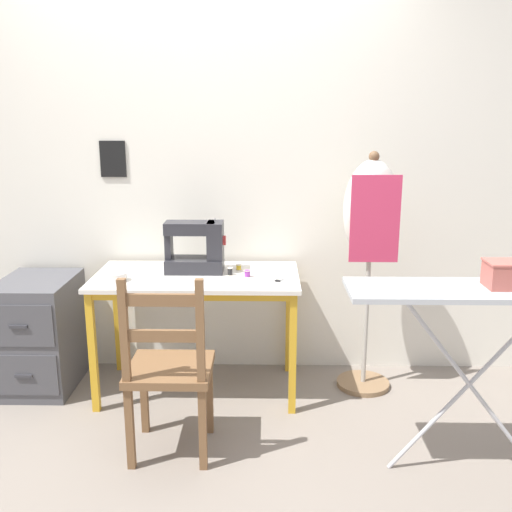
{
  "coord_description": "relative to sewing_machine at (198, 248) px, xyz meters",
  "views": [
    {
      "loc": [
        0.4,
        -2.86,
        1.63
      ],
      "look_at": [
        0.35,
        0.28,
        0.84
      ],
      "focal_mm": 40.0,
      "sensor_mm": 36.0,
      "label": 1
    }
  ],
  "objects": [
    {
      "name": "filing_cabinet",
      "position": [
        -0.97,
        -0.02,
        -0.53
      ],
      "size": [
        0.42,
        0.56,
        0.68
      ],
      "color": "#4C4C51",
      "rests_on": "ground_plane"
    },
    {
      "name": "ground_plane",
      "position": [
        -0.0,
        -0.38,
        -0.86
      ],
      "size": [
        14.0,
        14.0,
        0.0
      ],
      "primitive_type": "plane",
      "color": "gray"
    },
    {
      "name": "thread_spool_far_edge",
      "position": [
        0.29,
        -0.11,
        -0.12
      ],
      "size": [
        0.04,
        0.04,
        0.04
      ],
      "color": "purple",
      "rests_on": "sewing_table"
    },
    {
      "name": "ironing_board",
      "position": [
        1.32,
        -0.85,
        -0.02
      ],
      "size": [
        1.14,
        0.33,
        0.9
      ],
      "color": "#ADB2B7",
      "rests_on": "ground_plane"
    },
    {
      "name": "sewing_table",
      "position": [
        -0.0,
        -0.08,
        -0.22
      ],
      "size": [
        1.18,
        0.62,
        0.72
      ],
      "color": "silver",
      "rests_on": "ground_plane"
    },
    {
      "name": "storage_box",
      "position": [
        1.46,
        -0.84,
        0.09
      ],
      "size": [
        0.22,
        0.14,
        0.12
      ],
      "color": "#AD564C",
      "rests_on": "ironing_board"
    },
    {
      "name": "dress_form",
      "position": [
        1.0,
        -0.01,
        0.15
      ],
      "size": [
        0.32,
        0.32,
        1.43
      ],
      "color": "#846647",
      "rests_on": "ground_plane"
    },
    {
      "name": "scissors",
      "position": [
        0.48,
        -0.18,
        -0.14
      ],
      "size": [
        0.12,
        0.08,
        0.01
      ],
      "color": "silver",
      "rests_on": "sewing_table"
    },
    {
      "name": "wall_back",
      "position": [
        -0.0,
        0.31,
        0.41
      ],
      "size": [
        10.0,
        0.06,
        2.55
      ],
      "color": "silver",
      "rests_on": "ground_plane"
    },
    {
      "name": "thread_spool_mid_table",
      "position": [
        0.23,
        0.04,
        -0.12
      ],
      "size": [
        0.04,
        0.04,
        0.03
      ],
      "color": "yellow",
      "rests_on": "sewing_table"
    },
    {
      "name": "sewing_machine",
      "position": [
        0.0,
        0.0,
        0.0
      ],
      "size": [
        0.35,
        0.19,
        0.32
      ],
      "color": "#28282D",
      "rests_on": "sewing_table"
    },
    {
      "name": "wooden_chair",
      "position": [
        -0.06,
        -0.74,
        -0.42
      ],
      "size": [
        0.4,
        0.38,
        0.93
      ],
      "color": "brown",
      "rests_on": "ground_plane"
    },
    {
      "name": "fabric_bowl",
      "position": [
        -0.44,
        -0.2,
        -0.11
      ],
      "size": [
        0.13,
        0.13,
        0.05
      ],
      "color": "silver",
      "rests_on": "sewing_table"
    },
    {
      "name": "thread_spool_near_machine",
      "position": [
        0.19,
        -0.08,
        -0.12
      ],
      "size": [
        0.03,
        0.03,
        0.04
      ],
      "color": "black",
      "rests_on": "sewing_table"
    }
  ]
}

